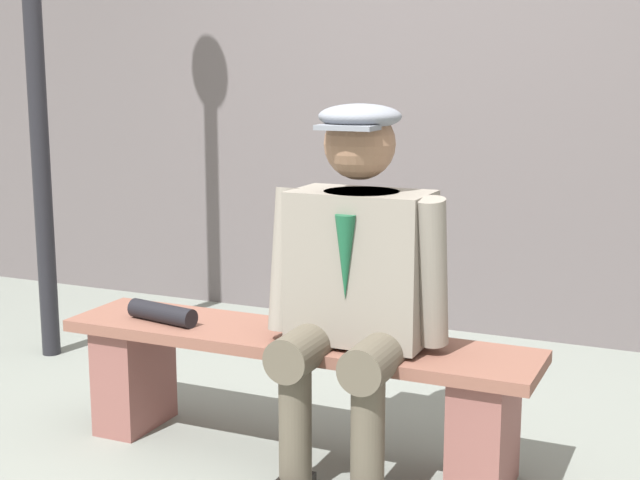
{
  "coord_description": "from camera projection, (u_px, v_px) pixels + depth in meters",
  "views": [
    {
      "loc": [
        -1.36,
        2.81,
        1.39
      ],
      "look_at": [
        -0.1,
        0.0,
        0.81
      ],
      "focal_mm": 51.17,
      "sensor_mm": 36.0,
      "label": 1
    }
  ],
  "objects": [
    {
      "name": "ground_plane",
      "position": [
        295.0,
        455.0,
        3.33
      ],
      "size": [
        30.0,
        30.0,
        0.0
      ],
      "primitive_type": "plane",
      "color": "gray"
    },
    {
      "name": "bench",
      "position": [
        294.0,
        379.0,
        3.27
      ],
      "size": [
        1.75,
        0.38,
        0.46
      ],
      "color": "brown",
      "rests_on": "ground"
    },
    {
      "name": "seated_man",
      "position": [
        355.0,
        274.0,
        3.04
      ],
      "size": [
        0.63,
        0.57,
        1.28
      ],
      "color": "gray",
      "rests_on": "ground"
    },
    {
      "name": "rolled_magazine",
      "position": [
        162.0,
        313.0,
        3.39
      ],
      "size": [
        0.3,
        0.12,
        0.07
      ],
      "primitive_type": "cylinder",
      "rotation": [
        0.0,
        1.57,
        -0.18
      ],
      "color": "black",
      "rests_on": "bench"
    },
    {
      "name": "stadium_wall",
      "position": [
        449.0,
        132.0,
        4.85
      ],
      "size": [
        12.0,
        0.24,
        2.11
      ],
      "primitive_type": "cube",
      "color": "#5C5557",
      "rests_on": "ground"
    }
  ]
}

